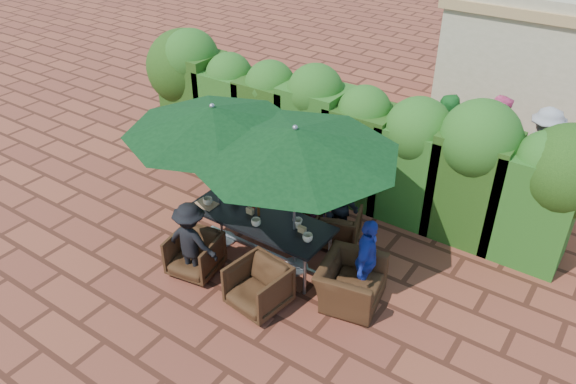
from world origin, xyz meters
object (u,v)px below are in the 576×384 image
Objects in this scene: dining_table at (260,221)px; umbrella_right at (295,141)px; umbrella_left at (213,119)px; chair_near_right at (258,285)px; chair_near_left at (194,253)px; chair_far_right at (339,225)px; chair_far_mid at (292,204)px; chair_end_right at (351,277)px; chair_far_left at (255,192)px.

umbrella_right reaches higher than dining_table.
umbrella_right is at bearing 3.71° from umbrella_left.
umbrella_right is 2.08m from chair_near_right.
chair_near_left is (-0.60, -0.88, -0.31)m from dining_table.
chair_far_right is 1.94m from chair_near_right.
chair_far_mid is 1.08× the size of chair_near_right.
chair_near_left is 2.40m from chair_end_right.
umbrella_left is 2.04m from chair_near_left.
chair_far_left is (-1.49, 0.95, -1.84)m from umbrella_right.
dining_table is 1.65m from umbrella_right.
chair_far_mid is 1.20× the size of chair_far_right.
chair_end_right reaches higher than chair_far_right.
chair_near_right is at bearing -11.62° from chair_near_left.
dining_table is at bearing 76.17° from chair_end_right.
chair_near_right is at bearing -31.59° from umbrella_left.
dining_table is 3.35× the size of chair_far_right.
umbrella_left is at bearing 14.25° from chair_far_right.
umbrella_right is 2.08m from chair_end_right.
chair_near_right is (0.05, -0.97, -1.83)m from umbrella_right.
umbrella_left reaches higher than dining_table.
chair_far_right is (1.62, 1.05, -1.87)m from umbrella_left.
chair_far_mid reaches higher than chair_far_right.
umbrella_right is at bearing 57.83° from chair_far_right.
chair_far_mid is 2.06m from chair_end_right.
chair_near_right is (0.65, -0.93, -0.29)m from dining_table.
umbrella_left is at bearing 92.89° from chair_near_left.
chair_end_right reaches higher than dining_table.
chair_near_left is 0.95× the size of chair_near_right.
chair_near_left is at bearing -142.26° from umbrella_right.
chair_near_right is at bearing 124.10° from chair_far_left.
umbrella_right is at bearing 142.94° from chair_far_left.
chair_near_left is (-0.50, -1.89, -0.05)m from chair_far_mid.
chair_far_left is 0.79m from chair_far_mid.
chair_end_right is at bearing 152.61° from chair_far_left.
chair_near_left is 1.25m from chair_near_right.
chair_end_right is at bearing 108.81° from chair_far_right.
chair_far_left is at bearing -18.35° from chair_far_right.
chair_far_right is at bearing 26.28° from chair_end_right.
chair_far_mid is at bearing 95.51° from dining_table.
chair_far_right is at bearing 92.27° from chair_near_right.
chair_near_left is at bearing 94.14° from chair_far_left.
chair_end_right reaches higher than chair_near_left.
chair_near_left is at bearing 98.43° from chair_end_right.
chair_end_right is (2.45, -0.03, -1.79)m from umbrella_left.
chair_far_left is at bearing 89.17° from chair_near_left.
umbrella_left reaches higher than chair_near_left.
chair_near_left is at bearing -174.46° from chair_near_right.
chair_far_right is at bearing 175.72° from chair_far_left.
umbrella_right is 2.55m from chair_far_left.
chair_end_right is at bearing 47.74° from chair_near_right.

